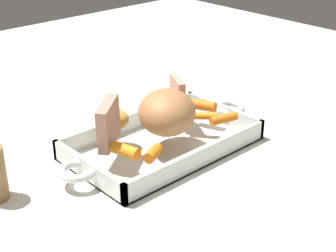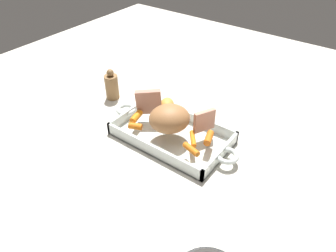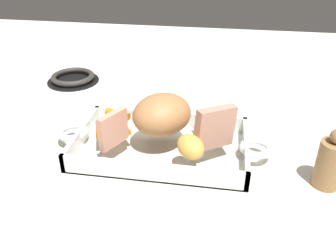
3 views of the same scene
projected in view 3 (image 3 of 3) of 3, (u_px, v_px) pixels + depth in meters
The scene contains 13 objects.
ground_plane at pixel (161, 151), 0.73m from camera, with size 2.00×2.00×0.00m, color silver.
roasting_dish at pixel (161, 146), 0.73m from camera, with size 0.45×0.21×0.04m.
pork_roast at pixel (162, 114), 0.70m from camera, with size 0.12×0.11×0.08m, color #A76F42.
roast_slice_thick at pixel (215, 128), 0.66m from camera, with size 0.02×0.08×0.08m, color tan.
roast_slice_outer at pixel (113, 129), 0.67m from camera, with size 0.01×0.07×0.07m, color tan.
baby_carrot_southeast at pixel (206, 117), 0.76m from camera, with size 0.02×0.02×0.04m, color orange.
baby_carrot_northwest at pixel (118, 114), 0.77m from camera, with size 0.02×0.02×0.06m, color orange.
baby_carrot_long at pixel (219, 127), 0.72m from camera, with size 0.02×0.02×0.05m, color orange.
baby_carrot_center_right at pixel (101, 129), 0.71m from camera, with size 0.02×0.02×0.05m, color orange.
baby_carrot_southwest at pixel (122, 125), 0.73m from camera, with size 0.01×0.01×0.07m, color orange.
potato_golden_small at pixel (191, 147), 0.64m from camera, with size 0.06×0.05×0.04m, color gold.
stove_burner_rear at pixel (73, 78), 1.05m from camera, with size 0.15×0.15×0.02m.
pepper_mill at pixel (330, 163), 0.61m from camera, with size 0.05×0.05×0.12m.
Camera 3 is at (0.11, -0.60, 0.41)m, focal length 37.65 mm.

